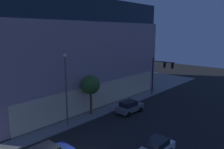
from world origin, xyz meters
The scene contains 6 objects.
modern_building centered at (11.58, 23.74, 7.61)m, with size 29.01×31.26×15.36m.
traffic_light_far_corner centered at (22.58, 5.14, 4.55)m, with size 0.50×3.96×6.31m.
street_lamp_sidewalk centered at (4.56, 6.71, 5.37)m, with size 0.44×0.44×8.38m.
sidewalk_tree centered at (8.79, 7.32, 4.08)m, with size 2.41×2.41×5.18m.
car_white centered at (5.99, -4.09, 0.79)m, with size 4.37×1.99×1.56m.
car_grey centered at (12.93, 4.15, 0.84)m, with size 4.12×2.12×1.65m.
Camera 1 is at (-9.42, -13.08, 10.92)m, focal length 34.89 mm.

